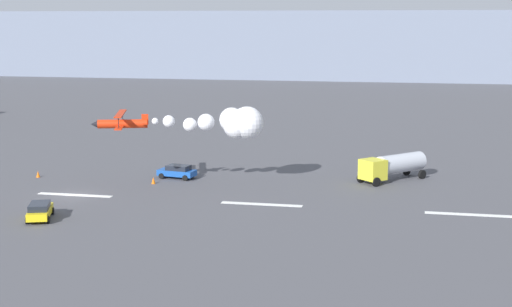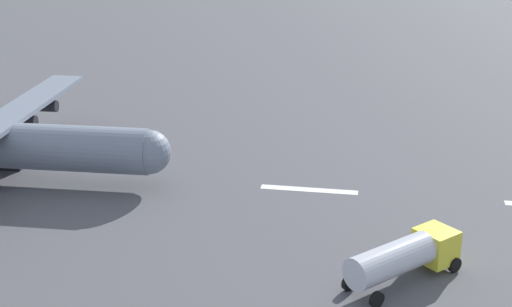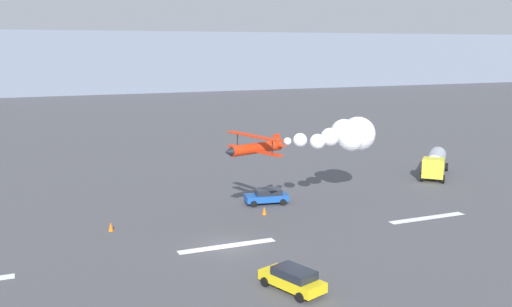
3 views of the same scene
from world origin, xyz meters
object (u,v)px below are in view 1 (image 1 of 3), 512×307
Objects in this scene: followme_car_yellow at (40,210)px; traffic_cone_far at (153,180)px; stunt_biplane_red at (228,123)px; traffic_cone_near at (38,174)px; airport_staff_sedan at (177,171)px; fuel_tanker_truck at (392,165)px.

traffic_cone_far is (5.01, 16.20, -0.44)m from followme_car_yellow.
stunt_biplane_red is 23.42m from traffic_cone_near.
traffic_cone_far is at bearing -2.41° from traffic_cone_near.
followme_car_yellow and airport_staff_sedan have the same top height.
airport_staff_sedan is 3.72m from traffic_cone_far.
stunt_biplane_red is 3.60× the size of followme_car_yellow.
traffic_cone_far is at bearing -164.92° from fuel_tanker_truck.
stunt_biplane_red is 9.68m from airport_staff_sedan.
followme_car_yellow is (-13.47, -16.26, -6.14)m from stunt_biplane_red.
traffic_cone_near and traffic_cone_far have the same top height.
fuel_tanker_truck is 1.59× the size of followme_car_yellow.
traffic_cone_near is 1.00× the size of traffic_cone_far.
followme_car_yellow is 20.60m from airport_staff_sedan.
followme_car_yellow is 1.09× the size of airport_staff_sedan.
fuel_tanker_truck is at bearing 37.08° from followme_car_yellow.
stunt_biplane_red is 2.26× the size of fuel_tanker_truck.
traffic_cone_near is at bearing -170.30° from airport_staff_sedan.
fuel_tanker_truck is 10.30× the size of traffic_cone_near.
fuel_tanker_truck is 10.30× the size of traffic_cone_far.
fuel_tanker_truck reaches higher than followme_car_yellow.
airport_staff_sedan reaches higher than traffic_cone_near.
followme_car_yellow is 16.97m from traffic_cone_far.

